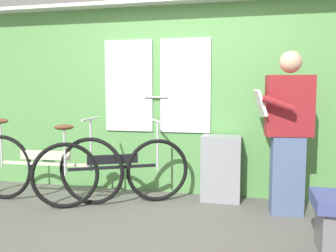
% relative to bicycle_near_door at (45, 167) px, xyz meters
% --- Properties ---
extents(ground_plane, '(6.04, 4.32, 0.04)m').
position_rel_bicycle_near_door_xyz_m(ground_plane, '(1.30, -0.64, -0.41)').
color(ground_plane, '#56544F').
extents(train_door_wall, '(5.04, 0.28, 2.27)m').
position_rel_bicycle_near_door_xyz_m(train_door_wall, '(1.30, 0.72, 0.79)').
color(train_door_wall, '#56934C').
rests_on(train_door_wall, ground_plane).
extents(bicycle_near_door, '(1.82, 0.44, 0.95)m').
position_rel_bicycle_near_door_xyz_m(bicycle_near_door, '(0.00, 0.00, 0.00)').
color(bicycle_near_door, black).
rests_on(bicycle_near_door, ground_plane).
extents(bicycle_leaning_behind, '(1.52, 0.85, 0.91)m').
position_rel_bicycle_near_door_xyz_m(bicycle_leaning_behind, '(0.77, 0.07, -0.02)').
color(bicycle_leaning_behind, black).
rests_on(bicycle_leaning_behind, ground_plane).
extents(passenger_reading_newspaper, '(0.59, 0.51, 1.62)m').
position_rel_bicycle_near_door_xyz_m(passenger_reading_newspaper, '(2.57, 0.19, 0.46)').
color(passenger_reading_newspaper, slate).
rests_on(passenger_reading_newspaper, ground_plane).
extents(trash_bin_by_wall, '(0.43, 0.28, 0.74)m').
position_rel_bicycle_near_door_xyz_m(trash_bin_by_wall, '(1.90, 0.50, -0.02)').
color(trash_bin_by_wall, gray).
rests_on(trash_bin_by_wall, ground_plane).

